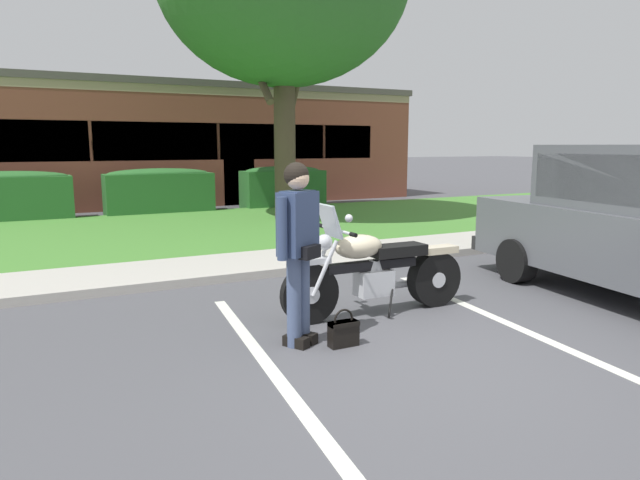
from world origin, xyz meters
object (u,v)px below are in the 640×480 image
(rider_person, at_px, (298,241))
(hedge_center_left, at_px, (6,195))
(motorcycle, at_px, (382,270))
(handbag, at_px, (343,331))
(hedge_center_right, at_px, (159,190))
(hedge_right, at_px, (283,186))
(brick_building, at_px, (78,144))

(rider_person, height_order, hedge_center_left, rider_person)
(motorcycle, bearing_deg, handbag, -140.80)
(hedge_center_left, bearing_deg, motorcycle, -70.02)
(motorcycle, relative_size, hedge_center_right, 0.79)
(hedge_center_left, height_order, hedge_right, same)
(brick_building, bearing_deg, handbag, -87.12)
(hedge_center_right, relative_size, hedge_right, 1.15)
(motorcycle, height_order, handbag, motorcycle)
(rider_person, xyz_separation_m, handbag, (0.35, -0.24, -0.85))
(motorcycle, relative_size, hedge_center_left, 0.75)
(motorcycle, xyz_separation_m, hedge_center_left, (-3.87, 10.63, 0.16))
(rider_person, xyz_separation_m, hedge_center_left, (-2.62, 11.13, -0.34))
(rider_person, distance_m, hedge_center_left, 11.44)
(hedge_center_right, height_order, brick_building, brick_building)
(motorcycle, distance_m, brick_building, 16.02)
(hedge_center_left, bearing_deg, hedge_center_right, 0.00)
(handbag, bearing_deg, hedge_center_left, 104.62)
(handbag, height_order, hedge_right, hedge_right)
(brick_building, bearing_deg, hedge_center_left, -112.14)
(motorcycle, relative_size, rider_person, 1.32)
(handbag, distance_m, hedge_center_right, 11.40)
(motorcycle, relative_size, brick_building, 0.10)
(handbag, xyz_separation_m, hedge_center_right, (0.71, 11.37, 0.51))
(hedge_center_right, bearing_deg, brick_building, 106.47)
(rider_person, relative_size, brick_building, 0.08)
(rider_person, bearing_deg, hedge_center_right, 84.57)
(hedge_right, relative_size, brick_building, 0.12)
(rider_person, bearing_deg, hedge_right, 66.96)
(hedge_center_left, bearing_deg, rider_person, -76.76)
(hedge_center_right, bearing_deg, rider_person, -95.43)
(hedge_right, height_order, brick_building, brick_building)
(rider_person, distance_m, hedge_center_right, 11.18)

